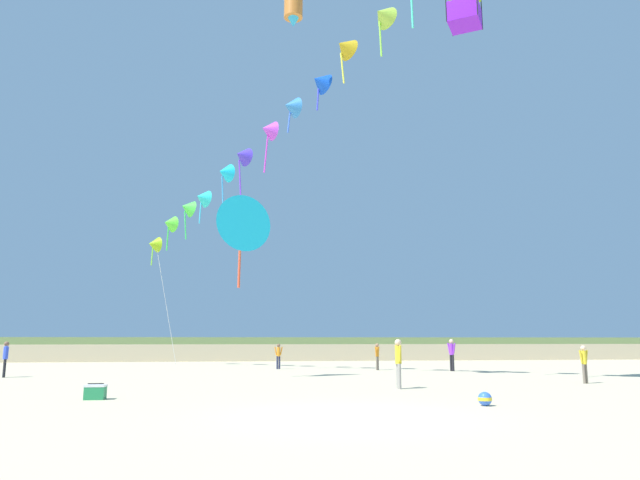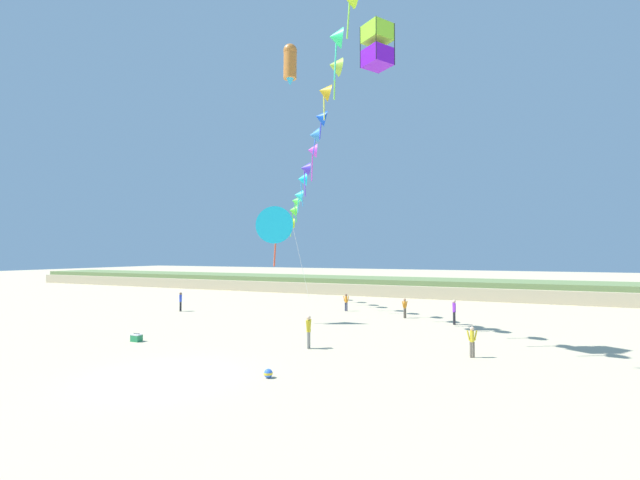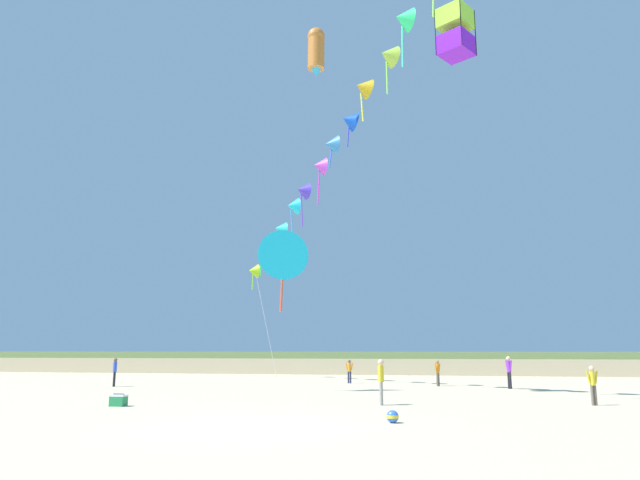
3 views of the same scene
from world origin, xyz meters
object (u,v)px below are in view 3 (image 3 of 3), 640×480
at_px(person_near_right, 115,370).
at_px(large_kite_mid_trail, 282,257).
at_px(person_far_left, 349,370).
at_px(person_far_right, 381,378).
at_px(beach_cooler, 118,400).
at_px(person_near_left, 438,371).
at_px(beach_ball, 393,417).
at_px(large_kite_high_solo, 455,33).
at_px(large_kite_low_lead, 316,50).
at_px(person_far_center, 509,370).
at_px(person_mid_center, 593,382).

bearing_deg(person_near_right, large_kite_mid_trail, -11.35).
height_order(person_far_left, large_kite_mid_trail, large_kite_mid_trail).
relative_size(person_far_right, beach_cooler, 3.00).
xyz_separation_m(person_near_left, beach_ball, (-1.37, -18.03, -0.69)).
height_order(large_kite_mid_trail, large_kite_high_solo, large_kite_high_solo).
bearing_deg(large_kite_mid_trail, large_kite_low_lead, -41.01).
xyz_separation_m(person_far_left, person_far_right, (3.39, -14.50, 0.14)).
height_order(person_far_left, person_far_center, person_far_center).
height_order(large_kite_low_lead, beach_cooler, large_kite_low_lead).
bearing_deg(large_kite_low_lead, person_near_right, 162.40).
distance_m(person_far_left, large_kite_mid_trail, 10.49).
distance_m(person_mid_center, person_far_left, 17.31).
distance_m(person_far_right, beach_cooler, 10.04).
bearing_deg(person_far_center, person_far_right, -118.91).
height_order(person_near_right, large_kite_high_solo, large_kite_high_solo).
bearing_deg(person_near_right, beach_cooler, -58.39).
relative_size(person_mid_center, person_far_right, 0.86).
bearing_deg(large_kite_high_solo, person_far_center, 75.63).
distance_m(person_far_right, large_kite_high_solo, 15.37).
bearing_deg(person_near_right, person_far_left, 24.82).
relative_size(person_near_right, large_kite_low_lead, 0.59).
bearing_deg(large_kite_high_solo, beach_ball, -112.61).
relative_size(person_far_center, beach_cooler, 3.04).
bearing_deg(person_near_left, large_kite_high_solo, -83.51).
xyz_separation_m(person_far_left, large_kite_mid_trail, (-2.36, -8.16, 6.15)).
xyz_separation_m(person_near_right, person_far_center, (22.47, 2.49, 0.07)).
distance_m(person_near_right, person_far_right, 18.47).
xyz_separation_m(beach_cooler, beach_ball, (10.54, -3.04, -0.03)).
height_order(large_kite_mid_trail, beach_cooler, large_kite_mid_trail).
height_order(person_far_right, large_kite_high_solo, large_kite_high_solo).
height_order(person_near_right, large_kite_mid_trail, large_kite_mid_trail).
bearing_deg(person_near_left, person_mid_center, -62.29).
xyz_separation_m(person_mid_center, person_far_right, (-8.03, -1.48, 0.14)).
height_order(large_kite_high_solo, beach_cooler, large_kite_high_solo).
height_order(large_kite_high_solo, beach_ball, large_kite_high_solo).
bearing_deg(person_near_right, person_far_right, -27.32).
height_order(person_near_right, person_far_right, person_far_right).
bearing_deg(beach_cooler, person_far_center, 40.26).
relative_size(person_near_left, beach_ball, 4.17).
bearing_deg(person_near_right, large_kite_high_solo, -20.55).
height_order(person_mid_center, large_kite_mid_trail, large_kite_mid_trail).
relative_size(person_far_right, beach_ball, 4.79).
bearing_deg(beach_cooler, person_near_right, 121.61).
height_order(person_near_left, large_kite_high_solo, large_kite_high_solo).
bearing_deg(person_far_center, large_kite_mid_trail, -158.57).
bearing_deg(large_kite_mid_trail, person_near_right, 168.65).
xyz_separation_m(person_far_right, person_far_center, (6.06, 10.97, 0.01)).
height_order(person_far_center, large_kite_mid_trail, large_kite_mid_trail).
height_order(person_near_left, person_mid_center, person_near_left).
relative_size(person_far_center, large_kite_mid_trail, 0.40).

